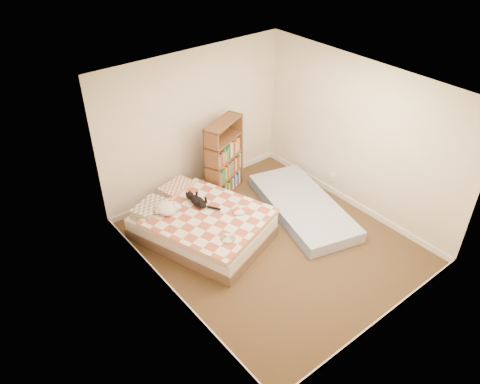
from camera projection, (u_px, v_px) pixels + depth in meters
room at (276, 178)px, 6.49m from camera, size 3.51×4.01×2.51m
bed at (201, 223)px, 7.19m from camera, size 1.92×2.29×0.52m
bookshelf at (223, 166)px, 8.04m from camera, size 0.93×0.58×1.38m
floor_mattress at (303, 206)px, 7.78m from camera, size 1.52×2.36×0.20m
black_cat at (197, 201)px, 7.18m from camera, size 0.22×0.64×0.15m
white_dog at (168, 208)px, 6.99m from camera, size 0.36×0.39×0.16m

